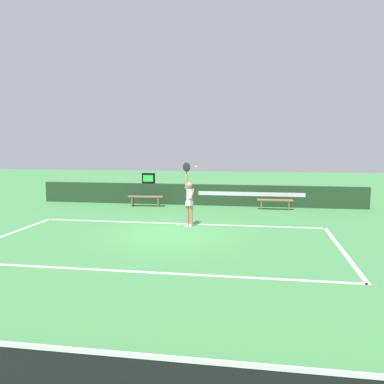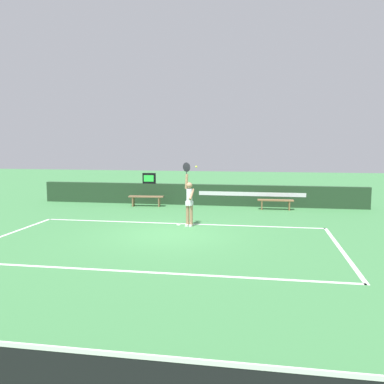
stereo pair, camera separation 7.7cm
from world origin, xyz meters
name	(u,v)px [view 2 (the right image)]	position (x,y,z in m)	size (l,w,h in m)	color
ground_plane	(169,234)	(0.00, 0.00, 0.00)	(60.00, 60.00, 0.00)	#418448
court_lines	(161,242)	(0.00, -1.12, 0.00)	(10.64, 5.91, 0.00)	white
back_wall	(199,195)	(0.00, 6.48, 0.50)	(15.79, 0.28, 1.01)	#223D24
speed_display	(149,178)	(-2.48, 6.47, 1.27)	(0.64, 0.17, 0.52)	black
tennis_player	(189,200)	(0.44, 1.38, 0.95)	(0.44, 0.43, 2.33)	#A77B5A
tennis_ball	(196,167)	(0.69, 1.42, 2.16)	(0.07, 0.07, 0.07)	#C6DD32
courtside_bench_near	(275,202)	(3.64, 5.63, 0.35)	(1.60, 0.39, 0.46)	olive
courtside_bench_far	(146,198)	(-2.39, 5.60, 0.38)	(1.67, 0.49, 0.49)	#866345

